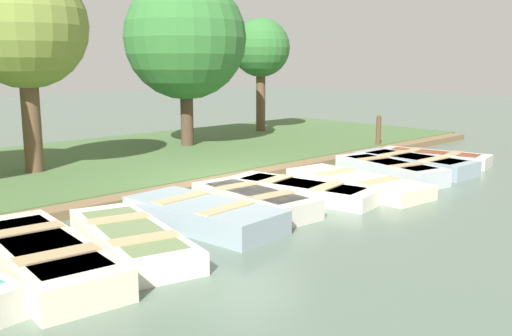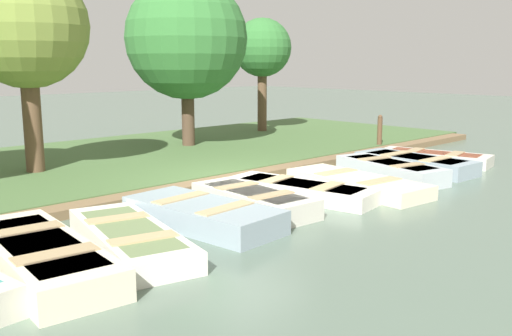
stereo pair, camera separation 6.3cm
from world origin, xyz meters
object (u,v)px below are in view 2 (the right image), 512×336
park_tree_left (26,28)px  park_tree_right (262,49)px  rowboat_1 (40,255)px  rowboat_3 (203,214)px  mooring_post_far (380,133)px  rowboat_9 (434,157)px  rowboat_6 (357,183)px  rowboat_4 (254,200)px  rowboat_5 (301,190)px  rowboat_8 (415,163)px  rowboat_2 (130,238)px  park_tree_center (186,39)px  rowboat_7 (390,170)px

park_tree_left → park_tree_right: park_tree_left is taller
rowboat_1 → rowboat_3: rowboat_1 is taller
rowboat_1 → mooring_post_far: 12.81m
rowboat_9 → rowboat_6: bearing=-94.6°
rowboat_4 → rowboat_5: size_ratio=0.83×
rowboat_6 → park_tree_left: 8.48m
park_tree_left → rowboat_8: bearing=52.7°
rowboat_2 → park_tree_center: 10.26m
park_tree_right → rowboat_4: bearing=-45.6°
rowboat_7 → rowboat_8: bearing=107.8°
park_tree_center → rowboat_7: bearing=7.6°
rowboat_6 → park_tree_left: park_tree_left is taller
rowboat_2 → rowboat_9: rowboat_2 is taller
rowboat_9 → rowboat_1: bearing=-99.1°
rowboat_3 → park_tree_left: (-5.99, -0.39, 3.40)m
rowboat_4 → rowboat_8: size_ratio=0.89×
rowboat_1 → rowboat_6: bearing=95.9°
rowboat_5 → park_tree_right: size_ratio=0.77×
park_tree_right → rowboat_9: bearing=-5.3°
mooring_post_far → rowboat_6: bearing=-60.9°
rowboat_2 → rowboat_4: 3.01m
park_tree_left → rowboat_7: bearing=46.6°
rowboat_3 → park_tree_right: 12.77m
rowboat_4 → park_tree_right: bearing=138.6°
rowboat_5 → park_tree_left: 7.46m
rowboat_1 → rowboat_8: (-0.26, 10.28, -0.02)m
rowboat_1 → rowboat_7: bearing=97.2°
rowboat_3 → rowboat_8: rowboat_3 is taller
rowboat_7 → park_tree_center: bearing=-159.7°
rowboat_6 → park_tree_center: park_tree_center is taller
rowboat_1 → rowboat_3: bearing=98.8°
park_tree_left → park_tree_right: bearing=101.8°
rowboat_5 → park_tree_left: bearing=-160.7°
rowboat_2 → park_tree_right: (-8.22, 11.02, 3.13)m
rowboat_2 → park_tree_right: bearing=140.4°
park_tree_center → park_tree_right: bearing=104.1°
rowboat_6 → rowboat_1: bearing=-84.5°
rowboat_2 → park_tree_left: (-6.17, 1.19, 3.44)m
rowboat_3 → rowboat_4: rowboat_3 is taller
rowboat_1 → park_tree_left: (-6.12, 2.59, 3.40)m
rowboat_1 → rowboat_9: size_ratio=1.16×
rowboat_5 → park_tree_left: size_ratio=0.67×
rowboat_7 → rowboat_9: bearing=109.6°
rowboat_9 → park_tree_center: 8.27m
rowboat_1 → rowboat_9: (-0.48, 11.69, -0.05)m
rowboat_8 → rowboat_1: bearing=-85.6°
rowboat_4 → rowboat_7: (0.16, 4.52, 0.02)m
park_tree_center → rowboat_4: bearing=-28.1°
rowboat_8 → rowboat_9: (-0.22, 1.41, -0.03)m
rowboat_1 → rowboat_9: rowboat_1 is taller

